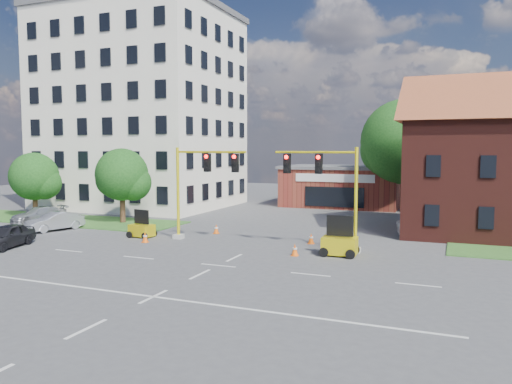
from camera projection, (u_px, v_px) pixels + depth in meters
ground at (218, 265)px, 26.12m from camera, size 120.00×120.00×0.00m
grass_verge_nw at (62, 220)px, 42.86m from camera, size 22.00×6.00×0.08m
lane_markings at (190, 279)px, 23.35m from camera, size 60.00×36.00×0.01m
office_block at (141, 109)px, 52.97m from camera, size 18.40×15.40×20.60m
brick_shop at (343, 186)px, 53.59m from camera, size 12.40×8.40×4.30m
tree_large at (408, 145)px, 47.94m from camera, size 8.62×8.21×10.89m
tree_nw_front at (125, 177)px, 40.73m from camera, size 4.50×4.28×6.15m
tree_nw_rear at (37, 178)px, 44.98m from camera, size 4.52×4.30×5.78m
signal_mast_west at (199, 182)px, 32.95m from camera, size 5.30×0.60×6.20m
signal_mast_east at (328, 186)px, 29.67m from camera, size 5.30×0.60×6.20m
trailer_west at (142, 229)px, 34.46m from camera, size 1.74×1.29×1.83m
trailer_east at (340, 244)px, 28.47m from camera, size 2.00×1.38×2.21m
cone_a at (145, 237)px, 32.56m from camera, size 0.40×0.40×0.70m
cone_b at (216, 229)px, 35.97m from camera, size 0.40×0.40×0.70m
cone_c at (295, 250)px, 28.47m from camera, size 0.40×0.40×0.70m
cone_d at (311, 239)px, 32.09m from camera, size 0.40×0.40×0.70m
pickup_white at (436, 227)px, 34.35m from camera, size 5.68×3.41×1.48m
sedan_dark at (6, 236)px, 30.81m from camera, size 2.66×4.54×1.45m
sedan_silver_front at (55, 221)px, 37.35m from camera, size 2.70×4.45×1.38m
sedan_silver_rear at (39, 215)px, 41.44m from camera, size 3.29×4.88×1.31m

